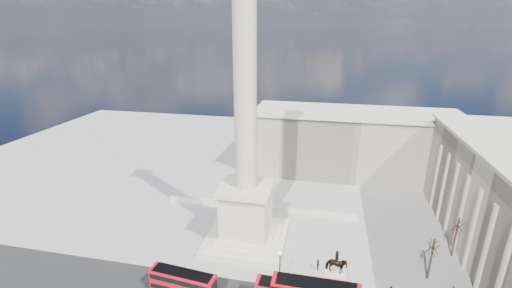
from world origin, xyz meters
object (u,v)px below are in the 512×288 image
at_px(equestrian_statue, 335,281).
at_px(nelsons_column, 246,174).
at_px(pedestrian_walking, 340,276).
at_px(victorian_lamp, 280,268).
at_px(pedestrian_crossing, 318,264).
at_px(red_bus_a, 184,283).

bearing_deg(equestrian_statue, nelsons_column, 144.62).
bearing_deg(pedestrian_walking, nelsons_column, 150.46).
xyz_separation_m(nelsons_column, pedestrian_walking, (16.34, -7.35, -12.13)).
xyz_separation_m(nelsons_column, victorian_lamp, (7.59, -11.13, -9.03)).
bearing_deg(victorian_lamp, nelsons_column, 124.29).
bearing_deg(victorian_lamp, pedestrian_walking, 23.35).
height_order(nelsons_column, pedestrian_crossing, nelsons_column).
bearing_deg(pedestrian_crossing, red_bus_a, 107.02).
xyz_separation_m(nelsons_column, red_bus_a, (-5.61, -15.06, -10.84)).
relative_size(victorian_lamp, pedestrian_walking, 4.19).
xyz_separation_m(pedestrian_walking, pedestrian_crossing, (-3.40, 1.81, 0.18)).
height_order(equestrian_statue, pedestrian_walking, equestrian_statue).
bearing_deg(nelsons_column, equestrian_statue, -35.38).
bearing_deg(red_bus_a, equestrian_statue, 16.73).
height_order(victorian_lamp, pedestrian_crossing, victorian_lamp).
height_order(equestrian_statue, pedestrian_crossing, equestrian_statue).
relative_size(red_bus_a, pedestrian_crossing, 5.14).
distance_m(nelsons_column, pedestrian_walking, 21.64).
relative_size(victorian_lamp, equestrian_statue, 0.84).
relative_size(equestrian_statue, pedestrian_walking, 4.97).
relative_size(red_bus_a, victorian_lamp, 1.50).
distance_m(red_bus_a, pedestrian_crossing, 20.88).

